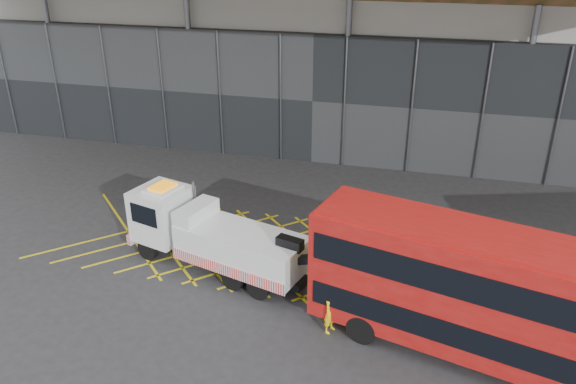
# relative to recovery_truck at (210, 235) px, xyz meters

# --- Properties ---
(ground_plane) EXTENTS (120.00, 120.00, 0.00)m
(ground_plane) POSITION_rel_recovery_truck_xyz_m (-0.40, 1.91, -1.58)
(ground_plane) COLOR #2A2A2D
(road_markings) EXTENTS (26.36, 7.16, 0.01)m
(road_markings) POSITION_rel_recovery_truck_xyz_m (4.40, 1.91, -1.58)
(road_markings) COLOR yellow
(road_markings) RESTS_ON ground_plane
(construction_building) EXTENTS (55.00, 23.97, 18.00)m
(construction_building) POSITION_rel_recovery_truck_xyz_m (1.52, 20.30, 7.39)
(construction_building) COLOR gray
(construction_building) RESTS_ON ground_plane
(recovery_truck) EXTENTS (9.79, 4.54, 3.43)m
(recovery_truck) POSITION_rel_recovery_truck_xyz_m (0.00, 0.00, 0.00)
(recovery_truck) COLOR black
(recovery_truck) RESTS_ON ground_plane
(bus_towed) EXTENTS (12.08, 5.61, 4.80)m
(bus_towed) POSITION_rel_recovery_truck_xyz_m (11.01, -3.11, 1.08)
(bus_towed) COLOR #9E0F0C
(bus_towed) RESTS_ON ground_plane
(worker) EXTENTS (0.63, 0.76, 1.77)m
(worker) POSITION_rel_recovery_truck_xyz_m (5.89, -3.05, -0.70)
(worker) COLOR yellow
(worker) RESTS_ON ground_plane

